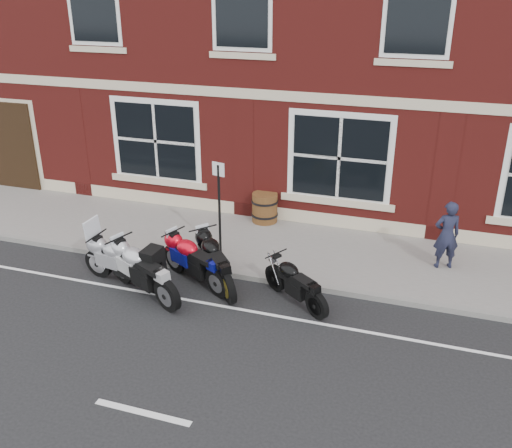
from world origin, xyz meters
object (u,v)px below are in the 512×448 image
object	(u,v)px
barrel_planter	(265,208)
parking_sign	(219,202)
moto_sport_black	(217,260)
moto_naked_black	(296,281)
pedestrian_left	(447,235)
moto_sport_silver	(143,269)
moto_sport_red	(195,259)
moto_touring_silver	(123,259)

from	to	relation	value
barrel_planter	parking_sign	xyz separation A→B (m)	(-0.42, -2.10, 0.89)
moto_sport_black	moto_naked_black	bearing A→B (deg)	-46.91
pedestrian_left	moto_sport_silver	bearing A→B (deg)	7.22
pedestrian_left	parking_sign	bearing A→B (deg)	-9.37
parking_sign	barrel_planter	bearing A→B (deg)	91.81
moto_sport_red	moto_sport_black	world-z (taller)	moto_sport_black
pedestrian_left	parking_sign	xyz separation A→B (m)	(-4.95, -0.90, 0.50)
moto_touring_silver	pedestrian_left	bearing A→B (deg)	-57.06
moto_touring_silver	moto_naked_black	distance (m)	3.68
barrel_planter	parking_sign	world-z (taller)	parking_sign
moto_sport_silver	parking_sign	world-z (taller)	parking_sign
moto_sport_silver	barrel_planter	size ratio (longest dim) A/B	2.73
moto_naked_black	pedestrian_left	size ratio (longest dim) A/B	1.02
moto_naked_black	parking_sign	xyz separation A→B (m)	(-2.16, 1.39, 0.91)
moto_sport_black	moto_sport_silver	xyz separation A→B (m)	(-1.26, -0.89, 0.02)
barrel_planter	moto_sport_red	bearing A→B (deg)	-98.38
moto_sport_black	parking_sign	world-z (taller)	parking_sign
moto_sport_black	barrel_planter	xyz separation A→B (m)	(0.03, 3.26, -0.06)
moto_sport_silver	pedestrian_left	distance (m)	6.54
moto_naked_black	pedestrian_left	distance (m)	3.63
moto_touring_silver	barrel_planter	world-z (taller)	moto_touring_silver
moto_sport_red	moto_touring_silver	bearing A→B (deg)	138.92
parking_sign	moto_sport_red	bearing A→B (deg)	-80.05
moto_sport_black	parking_sign	bearing A→B (deg)	68.85
moto_sport_black	moto_sport_silver	world-z (taller)	moto_sport_silver
moto_sport_red	barrel_planter	distance (m)	3.39
moto_naked_black	parking_sign	bearing A→B (deg)	93.77
moto_touring_silver	parking_sign	world-z (taller)	parking_sign
pedestrian_left	barrel_planter	xyz separation A→B (m)	(-4.53, 1.20, -0.39)
barrel_planter	moto_sport_black	bearing A→B (deg)	-90.59
moto_sport_red	pedestrian_left	size ratio (longest dim) A/B	1.25
moto_sport_red	moto_sport_silver	distance (m)	1.13
moto_sport_red	parking_sign	world-z (taller)	parking_sign
moto_sport_red	moto_sport_silver	size ratio (longest dim) A/B	0.92
moto_touring_silver	moto_sport_red	size ratio (longest dim) A/B	1.11
moto_sport_red	pedestrian_left	bearing A→B (deg)	-37.95
moto_sport_black	moto_naked_black	size ratio (longest dim) A/B	1.12
moto_naked_black	pedestrian_left	xyz separation A→B (m)	(2.79, 2.29, 0.41)
moto_naked_black	moto_touring_silver	bearing A→B (deg)	132.59
moto_sport_silver	parking_sign	bearing A→B (deg)	4.20
moto_sport_black	pedestrian_left	xyz separation A→B (m)	(4.56, 2.06, 0.33)
moto_sport_silver	pedestrian_left	xyz separation A→B (m)	(5.83, 2.96, 0.30)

